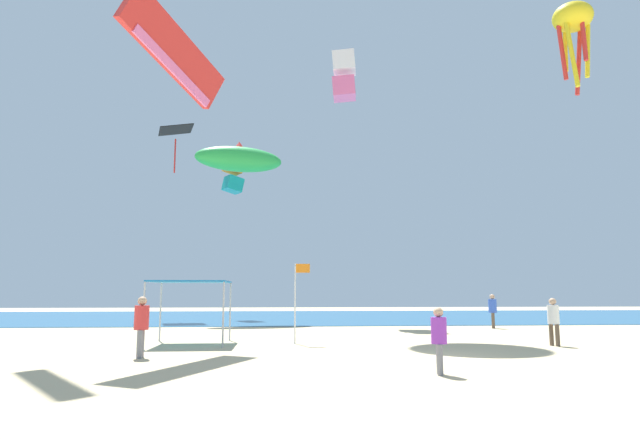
% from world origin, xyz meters
% --- Properties ---
extents(ground, '(110.00, 110.00, 0.10)m').
position_xyz_m(ground, '(0.00, 0.00, -0.05)').
color(ground, '#D1BA8C').
extents(ocean_strip, '(110.00, 25.19, 0.03)m').
position_xyz_m(ocean_strip, '(0.00, 28.38, 0.01)').
color(ocean_strip, '#28608C').
rests_on(ocean_strip, ground).
extents(canopy_tent, '(2.91, 2.84, 2.42)m').
position_xyz_m(canopy_tent, '(-7.41, 5.75, 2.29)').
color(canopy_tent, '#B2B2B7').
rests_on(canopy_tent, ground).
extents(person_near_tent, '(0.38, 0.42, 1.61)m').
position_xyz_m(person_near_tent, '(-0.07, -2.54, 0.95)').
color(person_near_tent, slate).
rests_on(person_near_tent, ground).
extents(person_leftmost, '(0.42, 0.46, 1.76)m').
position_xyz_m(person_leftmost, '(6.27, 3.93, 1.04)').
color(person_leftmost, brown).
rests_on(person_leftmost, ground).
extents(person_central, '(0.44, 0.48, 1.87)m').
position_xyz_m(person_central, '(7.88, 13.54, 1.10)').
color(person_central, brown).
rests_on(person_central, ground).
extents(person_far_shore, '(0.44, 0.49, 1.85)m').
position_xyz_m(person_far_shore, '(-8.17, 1.41, 1.09)').
color(person_far_shore, slate).
rests_on(person_far_shore, ground).
extents(banner_flag, '(0.61, 0.06, 3.09)m').
position_xyz_m(banner_flag, '(-3.26, 5.57, 1.90)').
color(banner_flag, silver).
rests_on(banner_flag, ground).
extents(kite_box_white, '(1.85, 1.77, 3.36)m').
position_xyz_m(kite_box_white, '(0.44, 19.89, 17.05)').
color(kite_box_white, white).
extents(kite_diamond_black, '(3.07, 3.10, 3.72)m').
position_xyz_m(kite_diamond_black, '(-12.11, 25.36, 14.36)').
color(kite_diamond_black, black).
extents(kite_octopus_yellow, '(2.67, 2.67, 5.15)m').
position_xyz_m(kite_octopus_yellow, '(12.47, 11.56, 17.15)').
color(kite_octopus_yellow, yellow).
extents(kite_inflatable_green, '(6.32, 3.27, 2.19)m').
position_xyz_m(kite_inflatable_green, '(-6.82, 20.78, 11.15)').
color(kite_inflatable_green, green).
extents(kite_box_orange, '(1.91, 1.83, 2.92)m').
position_xyz_m(kite_box_orange, '(-7.71, 26.58, 11.29)').
color(kite_box_orange, orange).
extents(kite_parafoil_red, '(3.50, 4.69, 3.37)m').
position_xyz_m(kite_parafoil_red, '(-8.17, 4.75, 11.37)').
color(kite_parafoil_red, red).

